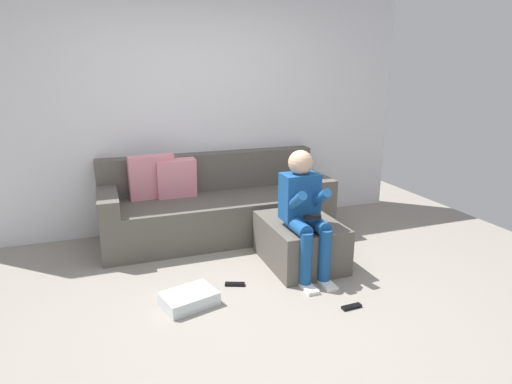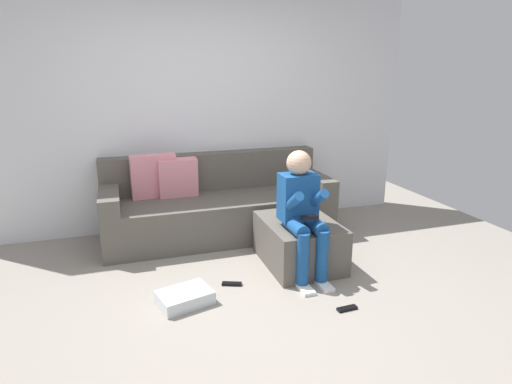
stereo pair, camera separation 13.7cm
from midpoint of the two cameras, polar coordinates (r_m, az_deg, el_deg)
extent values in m
plane|color=gray|center=(3.32, 1.26, -15.77)|extent=(6.44, 6.44, 0.00)
cube|color=silver|center=(4.86, -6.89, 10.41)|extent=(4.95, 0.10, 2.57)
cube|color=#59544C|center=(4.65, -4.06, -3.21)|extent=(2.40, 0.86, 0.44)
cube|color=#59544C|center=(4.84, -5.11, 2.81)|extent=(2.40, 0.19, 0.41)
cube|color=#59544C|center=(4.44, -18.10, -0.78)|extent=(0.19, 0.86, 0.17)
cube|color=#59544C|center=(4.93, 8.42, 1.49)|extent=(0.19, 0.86, 0.17)
cube|color=pink|center=(4.58, -12.63, 2.04)|extent=(0.47, 0.18, 0.47)
cube|color=pink|center=(4.59, -9.50, 1.89)|extent=(0.41, 0.18, 0.42)
cube|color=#59544C|center=(4.02, 6.70, -6.66)|extent=(0.63, 0.83, 0.41)
cube|color=#194C8C|center=(3.74, 6.63, -0.66)|extent=(0.31, 0.21, 0.41)
sphere|color=#D8AD8C|center=(3.67, 6.78, 3.86)|extent=(0.21, 0.21, 0.21)
cylinder|color=#194C8C|center=(3.63, 6.36, -4.60)|extent=(0.12, 0.33, 0.12)
cylinder|color=#194C8C|center=(3.58, 7.34, -8.82)|extent=(0.10, 0.10, 0.45)
cube|color=white|center=(3.64, 7.61, -12.60)|extent=(0.10, 0.22, 0.03)
cylinder|color=#194C8C|center=(3.59, 5.86, -1.54)|extent=(0.08, 0.36, 0.28)
cylinder|color=#194C8C|center=(3.70, 8.81, -4.29)|extent=(0.12, 0.33, 0.12)
cylinder|color=#194C8C|center=(3.65, 9.83, -8.41)|extent=(0.10, 0.10, 0.45)
cube|color=white|center=(3.71, 10.09, -12.12)|extent=(0.10, 0.22, 0.03)
cylinder|color=#194C8C|center=(3.68, 9.06, -1.14)|extent=(0.08, 0.35, 0.28)
cube|color=black|center=(3.56, 8.22, -3.37)|extent=(0.14, 0.06, 0.03)
cube|color=silver|center=(3.44, -8.30, -13.70)|extent=(0.46, 0.38, 0.10)
cube|color=black|center=(3.43, 13.16, -14.84)|extent=(0.16, 0.06, 0.02)
cube|color=black|center=(3.69, -2.15, -12.10)|extent=(0.17, 0.11, 0.02)
camera|label=1|loc=(0.07, -89.06, 0.27)|focal=30.11mm
camera|label=2|loc=(0.07, 90.94, -0.27)|focal=30.11mm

